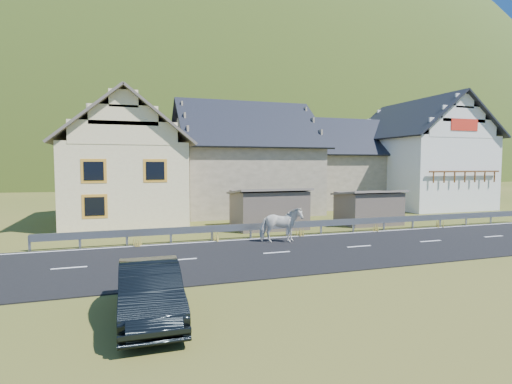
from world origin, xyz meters
name	(u,v)px	position (x,y,z in m)	size (l,w,h in m)	color
ground	(359,247)	(0.00, 0.00, 0.00)	(160.00, 160.00, 0.00)	#3B4814
road	(359,247)	(0.00, 0.00, 0.02)	(60.00, 7.00, 0.04)	black
lane_markings	(359,246)	(0.00, 0.00, 0.04)	(60.00, 6.60, 0.01)	silver
guardrail	(321,224)	(0.00, 3.68, 0.56)	(28.10, 0.09, 0.75)	#93969B
shed_left	(269,209)	(-2.00, 6.50, 1.10)	(4.30, 3.30, 2.40)	#6F6054
shed_right	(368,208)	(4.50, 6.00, 1.00)	(3.80, 2.90, 2.20)	#6F6054
house_cream	(125,155)	(-10.00, 12.00, 4.36)	(7.80, 9.80, 8.30)	#FAEAB1
house_stone_a	(244,153)	(-1.00, 15.00, 4.63)	(10.80, 9.80, 8.90)	tan
house_stone_b	(342,159)	(9.00, 17.00, 4.24)	(9.80, 8.80, 8.10)	tan
house_white	(418,150)	(15.00, 14.00, 5.06)	(8.80, 10.80, 9.70)	silver
mountain	(159,214)	(5.00, 180.00, -20.00)	(440.00, 280.00, 260.00)	#233F0F
horse	(281,225)	(-3.01, 2.03, 0.88)	(2.00, 0.91, 1.69)	silver
car	(150,291)	(-9.51, -5.64, 0.68)	(1.43, 4.11, 1.36)	black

